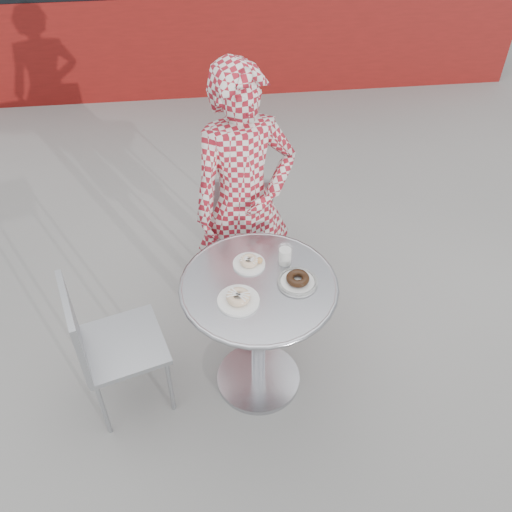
{
  "coord_description": "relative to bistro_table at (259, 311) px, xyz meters",
  "views": [
    {
      "loc": [
        -0.26,
        -1.91,
        2.82
      ],
      "look_at": [
        -0.03,
        0.17,
        0.87
      ],
      "focal_mm": 40.0,
      "sensor_mm": 36.0,
      "label": 1
    }
  ],
  "objects": [
    {
      "name": "milk_cup",
      "position": [
        0.15,
        0.14,
        0.25
      ],
      "size": [
        0.07,
        0.07,
        0.11
      ],
      "rotation": [
        0.0,
        0.0,
        -0.35
      ],
      "color": "white",
      "rests_on": "bistro_table"
    },
    {
      "name": "bistro_table",
      "position": [
        0.0,
        0.0,
        0.0
      ],
      "size": [
        0.8,
        0.8,
        0.8
      ],
      "rotation": [
        0.0,
        0.0,
        0.15
      ],
      "color": "silver",
      "rests_on": "ground"
    },
    {
      "name": "seated_person",
      "position": [
        -0.01,
        0.61,
        0.23
      ],
      "size": [
        0.69,
        0.55,
        1.67
      ],
      "primitive_type": "imported",
      "rotation": [
        0.0,
        0.0,
        0.27
      ],
      "color": "maroon",
      "rests_on": "ground"
    },
    {
      "name": "chair_far",
      "position": [
        0.0,
        0.99,
        -0.34
      ],
      "size": [
        0.46,
        0.46,
        0.85
      ],
      "rotation": [
        0.0,
        0.0,
        3.01
      ],
      "color": "#9DA0A5",
      "rests_on": "ground"
    },
    {
      "name": "plate_checker",
      "position": [
        0.19,
        -0.01,
        0.21
      ],
      "size": [
        0.2,
        0.2,
        0.05
      ],
      "rotation": [
        0.0,
        0.0,
        -0.19
      ],
      "color": "white",
      "rests_on": "bistro_table"
    },
    {
      "name": "plate_far",
      "position": [
        -0.03,
        0.14,
        0.21
      ],
      "size": [
        0.17,
        0.17,
        0.04
      ],
      "rotation": [
        0.0,
        0.0,
        -0.41
      ],
      "color": "white",
      "rests_on": "bistro_table"
    },
    {
      "name": "ground",
      "position": [
        0.03,
        -0.04,
        -0.61
      ],
      "size": [
        60.0,
        60.0,
        0.0
      ],
      "primitive_type": "plane",
      "color": "#9C9994",
      "rests_on": "ground"
    },
    {
      "name": "chair_left",
      "position": [
        -0.73,
        -0.02,
        -0.33
      ],
      "size": [
        0.53,
        0.53,
        0.89
      ],
      "rotation": [
        0.0,
        0.0,
        1.86
      ],
      "color": "#9DA0A5",
      "rests_on": "ground"
    },
    {
      "name": "plate_near",
      "position": [
        -0.11,
        -0.1,
        0.22
      ],
      "size": [
        0.2,
        0.2,
        0.05
      ],
      "rotation": [
        0.0,
        0.0,
        -0.43
      ],
      "color": "white",
      "rests_on": "bistro_table"
    }
  ]
}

